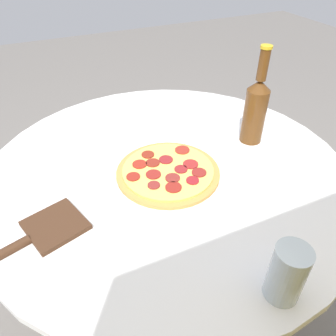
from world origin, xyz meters
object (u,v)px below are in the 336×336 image
Objects in this scene: pizza at (168,171)px; beer_bottle at (256,108)px; pizza_paddle at (43,232)px; drinking_glass at (287,274)px.

beer_bottle is (-0.31, -0.05, 0.11)m from pizza.
beer_bottle reaches higher than pizza.
pizza_paddle is at bearing 12.90° from pizza.
drinking_glass reaches higher than pizza.
drinking_glass is (0.27, 0.47, -0.05)m from beer_bottle.
beer_bottle is at bearing -119.86° from drinking_glass.
drinking_glass is (-0.04, 0.42, 0.05)m from pizza.
pizza is 0.43m from drinking_glass.
pizza_paddle is (0.66, 0.13, -0.11)m from beer_bottle.
pizza is 1.14× the size of pizza_paddle.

